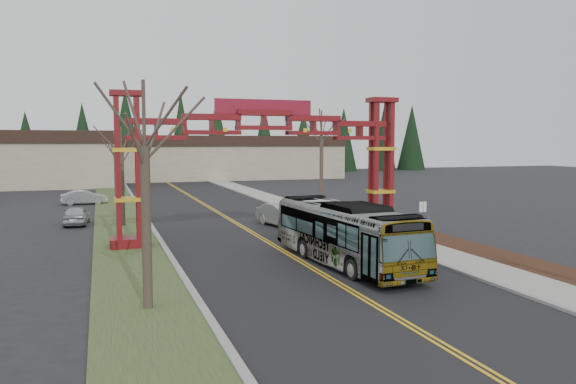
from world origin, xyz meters
name	(u,v)px	position (x,y,z in m)	size (l,w,h in m)	color
ground	(424,335)	(0.00, 0.00, 0.00)	(200.00, 200.00, 0.00)	black
road	(238,224)	(0.00, 25.00, 0.01)	(12.00, 110.00, 0.02)	black
lane_line_left	(236,224)	(-0.12, 25.00, 0.03)	(0.12, 100.00, 0.01)	gold
lane_line_right	(239,224)	(0.12, 25.00, 0.03)	(0.12, 100.00, 0.01)	gold
curb_right	(315,220)	(6.15, 25.00, 0.07)	(0.30, 110.00, 0.15)	gray
sidewalk_right	(333,219)	(7.60, 25.00, 0.08)	(2.60, 110.00, 0.14)	gray
landscape_strip	(487,253)	(10.20, 10.00, 0.06)	(2.60, 50.00, 0.12)	black
grass_median	(125,229)	(-8.00, 25.00, 0.04)	(4.00, 110.00, 0.08)	#334321
curb_left	(152,227)	(-6.15, 25.00, 0.07)	(0.30, 110.00, 0.15)	gray
gateway_arch	(264,143)	(0.00, 18.00, 5.98)	(18.20, 1.60, 8.90)	maroon
retail_building_east	(219,157)	(10.00, 79.95, 3.51)	(38.00, 20.30, 7.00)	#9E9378
conifer_treeline	(154,139)	(0.25, 92.00, 6.49)	(116.10, 5.60, 13.00)	black
transit_bus	(344,234)	(1.80, 10.05, 1.56)	(2.62, 11.18, 3.11)	#98999F
silver_sedan	(283,215)	(2.84, 22.88, 0.83)	(1.76, 5.05, 1.66)	#A5A8AD
parked_car_near_a	(77,215)	(-11.20, 28.54, 0.70)	(1.65, 4.11, 1.40)	#B1B4B9
parked_car_far_a	(84,197)	(-11.00, 42.66, 0.70)	(1.48, 4.26, 1.40)	#A0A4A7
bare_tree_median_near	(145,147)	(-8.00, 5.52, 5.87)	(3.50, 3.50, 8.22)	#382D26
bare_tree_median_mid	(122,154)	(-8.00, 26.71, 5.18)	(2.96, 2.96, 7.16)	#382D26
bare_tree_median_far	(115,149)	(-8.00, 43.40, 5.30)	(2.99, 2.99, 7.31)	#382D26
bare_tree_right_far	(322,136)	(10.00, 33.35, 6.60)	(3.46, 3.46, 8.93)	#382D26
street_sign	(423,212)	(9.40, 15.12, 1.69)	(0.54, 0.13, 2.36)	#3F3F44
barrel_south	(407,229)	(9.06, 16.34, 0.51)	(0.55, 0.55, 1.03)	#D26A0B
barrel_mid	(382,224)	(8.66, 18.93, 0.50)	(0.54, 0.54, 0.99)	#D26A0B
barrel_north	(383,219)	(9.60, 20.59, 0.52)	(0.56, 0.56, 1.03)	#D26A0B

